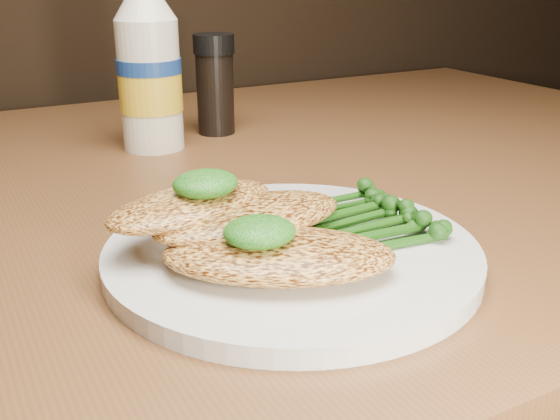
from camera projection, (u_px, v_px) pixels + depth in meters
plate at (292, 253)px, 0.45m from camera, size 0.26×0.26×0.01m
chicken_front at (279, 255)px, 0.40m from camera, size 0.17×0.14×0.02m
chicken_mid at (249, 217)px, 0.44m from camera, size 0.14×0.08×0.02m
chicken_back at (192, 205)px, 0.44m from camera, size 0.14×0.09×0.02m
pesto_front at (259, 232)px, 0.39m from camera, size 0.05×0.05×0.02m
pesto_back at (205, 184)px, 0.44m from camera, size 0.05×0.05×0.02m
broccolini_bundle at (353, 217)px, 0.47m from camera, size 0.14×0.12×0.02m
mayo_bottle at (148, 60)px, 0.69m from camera, size 0.08×0.08×0.19m
pepper_grinder at (215, 85)px, 0.77m from camera, size 0.05×0.05×0.12m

